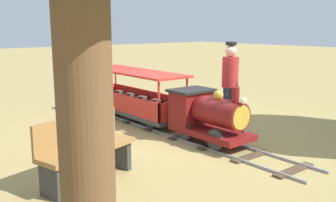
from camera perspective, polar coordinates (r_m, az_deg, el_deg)
ground_plane at (r=7.01m, az=0.63°, el=-4.56°), size 60.00×60.00×0.00m
track at (r=7.25m, az=-1.00°, el=-3.91°), size 0.76×6.40×0.04m
locomotive at (r=6.26m, az=5.80°, el=-1.98°), size 0.72×1.45×0.96m
passenger_car at (r=7.87m, az=-5.06°, el=0.26°), size 0.82×2.70×0.97m
conductor_person at (r=7.05m, az=9.25°, el=3.32°), size 0.30×0.30×1.62m
park_bench at (r=4.82m, az=-12.23°, el=-6.99°), size 1.36×0.74×0.82m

